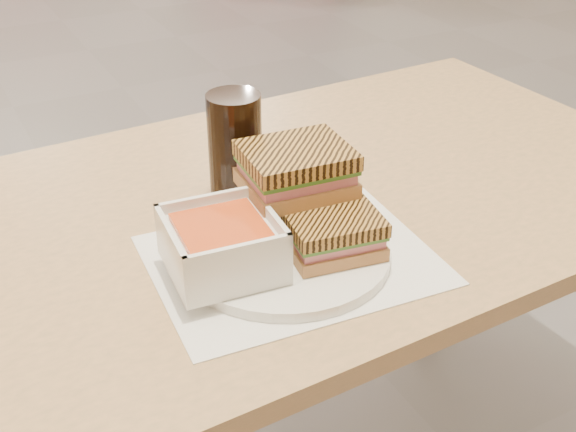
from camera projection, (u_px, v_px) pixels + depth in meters
name	position (u px, v px, depth m)	size (l,w,h in m)	color
main_table	(300.00, 257.00, 1.17)	(1.23, 0.76, 0.75)	tan
tray_liner	(292.00, 260.00, 0.95)	(0.37, 0.29, 0.00)	white
plate	(285.00, 253.00, 0.95)	(0.27, 0.27, 0.01)	white
soup_bowl	(222.00, 246.00, 0.90)	(0.14, 0.14, 0.07)	white
panini_lower	(333.00, 232.00, 0.93)	(0.13, 0.11, 0.05)	#A77943
panini_upper	(296.00, 169.00, 0.96)	(0.14, 0.12, 0.06)	#A77943
cola_glass	(235.00, 149.00, 1.05)	(0.08, 0.08, 0.16)	black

